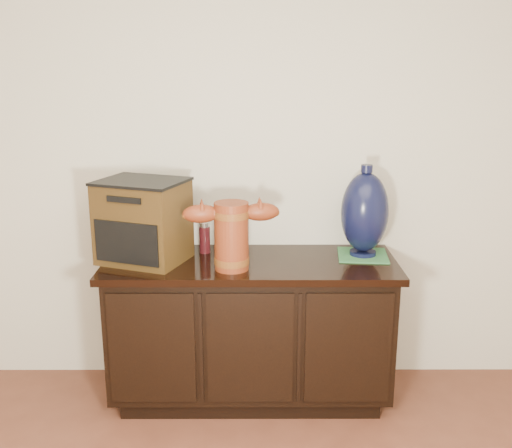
{
  "coord_description": "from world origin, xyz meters",
  "views": [
    {
      "loc": [
        0.02,
        -0.61,
        1.71
      ],
      "look_at": [
        0.03,
        2.18,
        0.96
      ],
      "focal_mm": 42.0,
      "sensor_mm": 36.0,
      "label": 1
    }
  ],
  "objects_px": {
    "terracotta_vessel": "(231,232)",
    "tv_radio": "(143,221)",
    "lamp_base": "(365,213)",
    "spray_can": "(205,238)",
    "sideboard": "(250,328)"
  },
  "relations": [
    {
      "from": "sideboard",
      "to": "terracotta_vessel",
      "type": "height_order",
      "value": "terracotta_vessel"
    },
    {
      "from": "tv_radio",
      "to": "lamp_base",
      "type": "height_order",
      "value": "lamp_base"
    },
    {
      "from": "sideboard",
      "to": "tv_radio",
      "type": "relative_size",
      "value": 2.96
    },
    {
      "from": "lamp_base",
      "to": "spray_can",
      "type": "xyz_separation_m",
      "value": [
        -0.81,
        0.06,
        -0.15
      ]
    },
    {
      "from": "lamp_base",
      "to": "terracotta_vessel",
      "type": "bearing_deg",
      "value": -163.39
    },
    {
      "from": "sideboard",
      "to": "terracotta_vessel",
      "type": "distance_m",
      "value": 0.57
    },
    {
      "from": "lamp_base",
      "to": "spray_can",
      "type": "bearing_deg",
      "value": 175.92
    },
    {
      "from": "sideboard",
      "to": "terracotta_vessel",
      "type": "xyz_separation_m",
      "value": [
        -0.09,
        -0.12,
        0.55
      ]
    },
    {
      "from": "sideboard",
      "to": "spray_can",
      "type": "relative_size",
      "value": 8.95
    },
    {
      "from": "terracotta_vessel",
      "to": "tv_radio",
      "type": "xyz_separation_m",
      "value": [
        -0.44,
        0.13,
        0.02
      ]
    },
    {
      "from": "terracotta_vessel",
      "to": "lamp_base",
      "type": "xyz_separation_m",
      "value": [
        0.66,
        0.2,
        0.04
      ]
    },
    {
      "from": "tv_radio",
      "to": "lamp_base",
      "type": "relative_size",
      "value": 1.06
    },
    {
      "from": "sideboard",
      "to": "tv_radio",
      "type": "bearing_deg",
      "value": 179.14
    },
    {
      "from": "terracotta_vessel",
      "to": "tv_radio",
      "type": "relative_size",
      "value": 0.94
    },
    {
      "from": "lamp_base",
      "to": "spray_can",
      "type": "distance_m",
      "value": 0.83
    }
  ]
}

